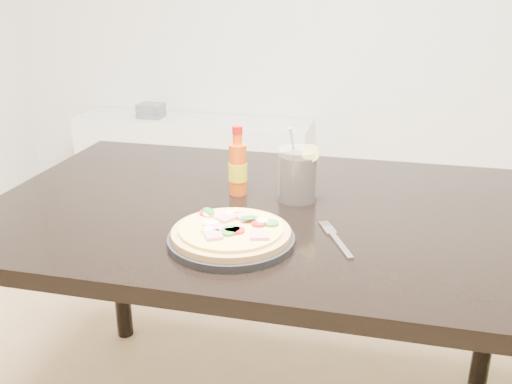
% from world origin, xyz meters
% --- Properties ---
extents(dining_table, '(1.40, 0.90, 0.75)m').
position_xyz_m(dining_table, '(0.05, 0.26, 0.67)').
color(dining_table, black).
rests_on(dining_table, ground).
extents(plate, '(0.28, 0.28, 0.02)m').
position_xyz_m(plate, '(0.03, 0.03, 0.76)').
color(plate, black).
rests_on(plate, dining_table).
extents(pizza, '(0.26, 0.26, 0.03)m').
position_xyz_m(pizza, '(0.02, 0.03, 0.78)').
color(pizza, tan).
rests_on(pizza, plate).
extents(hot_sauce_bottle, '(0.06, 0.06, 0.18)m').
position_xyz_m(hot_sauce_bottle, '(-0.04, 0.32, 0.82)').
color(hot_sauce_bottle, '#EB510D').
rests_on(hot_sauce_bottle, dining_table).
extents(cola_cup, '(0.11, 0.10, 0.19)m').
position_xyz_m(cola_cup, '(0.12, 0.32, 0.81)').
color(cola_cup, black).
rests_on(cola_cup, dining_table).
extents(fork, '(0.09, 0.18, 0.00)m').
position_xyz_m(fork, '(0.24, 0.10, 0.75)').
color(fork, silver).
rests_on(fork, dining_table).
extents(media_console, '(1.40, 0.34, 0.50)m').
position_xyz_m(media_console, '(-0.80, 2.07, 0.25)').
color(media_console, white).
rests_on(media_console, ground).
extents(cd_stack, '(0.14, 0.12, 0.08)m').
position_xyz_m(cd_stack, '(-1.05, 2.05, 0.54)').
color(cd_stack, slate).
rests_on(cd_stack, media_console).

